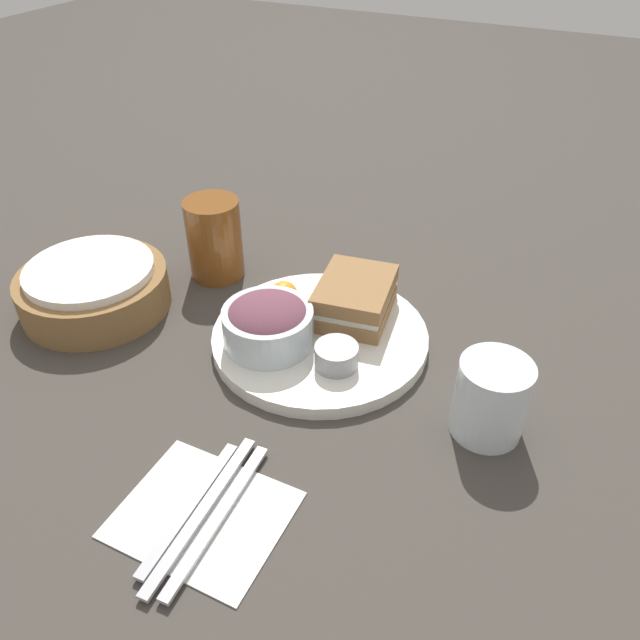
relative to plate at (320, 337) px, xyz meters
name	(u,v)px	position (x,y,z in m)	size (l,w,h in m)	color
ground_plane	(320,343)	(0.00, 0.00, -0.01)	(4.00, 4.00, 0.00)	#3D3833
plate	(320,337)	(0.00, 0.00, 0.00)	(0.29, 0.29, 0.02)	white
sandwich	(355,298)	(0.06, -0.02, 0.03)	(0.13, 0.11, 0.05)	olive
salad_bowl	(268,322)	(-0.05, 0.05, 0.04)	(0.12, 0.12, 0.06)	silver
dressing_cup	(336,356)	(-0.05, -0.05, 0.02)	(0.05, 0.05, 0.03)	#99999E
orange_wedge	(284,295)	(0.03, 0.07, 0.03)	(0.04, 0.04, 0.04)	orange
drink_glass	(215,239)	(0.09, 0.22, 0.05)	(0.08, 0.08, 0.12)	brown
bread_basket	(94,288)	(-0.07, 0.32, 0.02)	(0.21, 0.21, 0.07)	olive
napkin	(203,514)	(-0.29, -0.01, -0.01)	(0.14, 0.16, 0.00)	white
fork	(218,517)	(-0.29, -0.03, 0.00)	(0.19, 0.01, 0.01)	#B2B2B7
knife	(202,511)	(-0.29, -0.01, 0.00)	(0.20, 0.01, 0.01)	#B2B2B7
spoon	(187,505)	(-0.30, 0.00, 0.00)	(0.17, 0.01, 0.01)	#B2B2B7
water_glass	(491,399)	(-0.06, -0.24, 0.04)	(0.08, 0.08, 0.09)	silver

